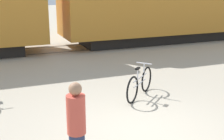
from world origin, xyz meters
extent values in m
plane|color=#B2A893|center=(0.00, 0.00, 0.00)|extent=(80.00, 80.00, 0.00)
cube|color=black|center=(7.02, 9.31, 0.28)|extent=(11.01, 2.18, 0.55)
cube|color=#4C4238|center=(0.00, 8.59, 0.01)|extent=(67.24, 0.07, 0.01)
cube|color=#4C4238|center=(0.00, 10.03, 0.01)|extent=(67.24, 0.07, 0.01)
torus|color=black|center=(1.31, 2.27, 0.38)|extent=(0.60, 0.54, 0.76)
torus|color=black|center=(0.50, 1.55, 0.38)|extent=(0.60, 0.54, 0.76)
cylinder|color=silver|center=(0.90, 1.91, 0.57)|extent=(0.73, 0.65, 0.04)
cylinder|color=silver|center=(0.90, 1.91, 0.41)|extent=(0.67, 0.60, 0.04)
cylinder|color=silver|center=(0.76, 1.78, 0.73)|extent=(0.04, 0.04, 0.32)
cube|color=black|center=(0.76, 1.78, 0.89)|extent=(0.20, 0.19, 0.05)
cylinder|color=silver|center=(1.13, 2.11, 0.75)|extent=(0.04, 0.04, 0.35)
cylinder|color=silver|center=(1.13, 2.11, 0.93)|extent=(0.33, 0.37, 0.03)
cylinder|color=#CC4C3D|center=(-1.73, -0.94, 1.05)|extent=(0.32, 0.32, 0.68)
sphere|color=#A37556|center=(-1.73, -0.94, 1.50)|extent=(0.22, 0.22, 0.22)
camera|label=1|loc=(-2.95, -5.59, 3.17)|focal=50.00mm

